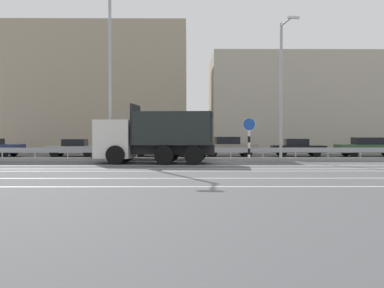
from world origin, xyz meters
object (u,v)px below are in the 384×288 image
Objects in this scene: street_lamp_2 at (282,83)px; parked_car_4 at (228,147)px; street_lamp_1 at (109,69)px; parked_car_3 at (160,146)px; parked_car_5 at (297,147)px; parked_car_6 at (370,147)px; median_road_sign at (249,138)px; parked_car_2 at (74,148)px; dump_truck at (141,141)px.

parked_car_4 is (-2.93, 4.52, -4.06)m from street_lamp_2.
street_lamp_2 is at bearing 1.02° from street_lamp_1.
street_lamp_2 reaches higher than parked_car_3.
parked_car_6 is (5.14, -0.50, 0.05)m from parked_car_5.
street_lamp_1 is at bearing -62.74° from parked_car_5.
street_lamp_1 is 19.30m from parked_car_6.
median_road_sign is 13.13m from parked_car_2.
parked_car_3 is 4.98m from parked_car_4.
street_lamp_2 is 10.20m from parked_car_3.
dump_truck is 1.71× the size of parked_car_5.
parked_car_6 is (10.31, 0.15, -0.02)m from parked_car_4.
parked_car_4 reaches higher than parked_car_6.
parked_car_4 is at bearing 101.86° from median_road_sign.
dump_truck is 7.44m from parked_car_3.
median_road_sign is 0.64× the size of parked_car_4.
parked_car_3 reaches higher than parked_car_5.
median_road_sign is 0.31× the size of street_lamp_2.
parked_car_3 is 10.13m from parked_car_5.
parked_car_5 is 5.16m from parked_car_6.
parked_car_2 is at bearing -91.96° from parked_car_6.
parked_car_5 is (4.26, 5.02, -0.77)m from median_road_sign.
parked_car_5 is (10.75, 7.52, -0.59)m from dump_truck.
street_lamp_1 reaches higher than parked_car_3.
street_lamp_2 is 1.76× the size of parked_car_6.
parked_car_5 is at bearing 94.10° from parked_car_3.
parked_car_6 is at bearing 86.83° from parked_car_4.
parked_car_3 is at bearing 147.39° from street_lamp_2.
parked_car_6 is (15.89, 7.02, -0.54)m from dump_truck.
median_road_sign is 6.63m from parked_car_5.
parked_car_4 is 10.31m from parked_car_6.
dump_truck is 9.51m from street_lamp_2.
parked_car_2 is at bearing -84.91° from parked_car_5.
parked_car_4 is at bearing -94.71° from parked_car_2.
street_lamp_2 reaches higher than parked_car_4.
parked_car_3 reaches higher than parked_car_6.
dump_truck is 1.38× the size of parked_car_3.
median_road_sign is 0.66× the size of parked_car_5.
parked_car_3 is 1.20× the size of parked_car_4.
median_road_sign is at bearing -35.63° from parked_car_5.
dump_truck is at bearing -164.56° from street_lamp_2.
street_lamp_2 is 9.64m from parked_car_6.
median_road_sign is 9.60m from street_lamp_1.
dump_truck is 1.41× the size of parked_car_6.
parked_car_6 is at bearing -61.06° from dump_truck.
dump_truck is at bearing -67.10° from parked_car_6.
parked_car_6 is at bearing 15.10° from street_lamp_1.
parked_car_2 is 0.78× the size of parked_car_3.
street_lamp_1 reaches higher than street_lamp_2.
parked_car_3 reaches higher than parked_car_4.
street_lamp_1 is at bearing -178.98° from street_lamp_2.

